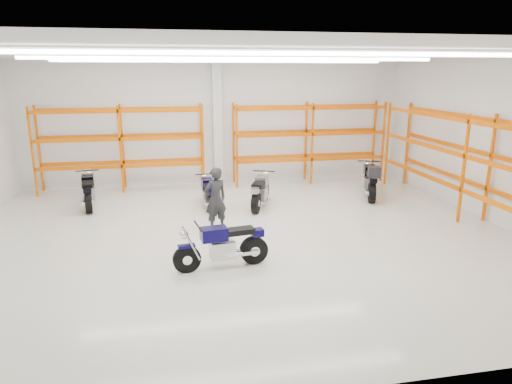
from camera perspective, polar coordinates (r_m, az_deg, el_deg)
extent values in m
plane|color=silver|center=(11.74, -1.54, -5.58)|extent=(14.00, 14.00, 0.00)
cube|color=white|center=(17.05, -4.92, 8.59)|extent=(14.00, 0.02, 4.50)
cube|color=white|center=(5.49, 8.63, -5.01)|extent=(14.00, 0.02, 4.50)
cube|color=white|center=(14.08, 27.93, 5.60)|extent=(0.02, 12.00, 4.50)
cube|color=white|center=(11.00, -1.71, 16.95)|extent=(14.00, 12.00, 0.02)
cube|color=white|center=(8.06, 1.88, 17.00)|extent=(10.00, 0.22, 0.10)
cube|color=white|center=(11.50, -2.12, 16.36)|extent=(10.00, 0.22, 0.10)
cube|color=white|center=(14.47, -4.02, 16.03)|extent=(10.00, 0.22, 0.10)
cylinder|color=black|center=(9.73, -8.64, -8.32)|extent=(0.60, 0.20, 0.59)
cylinder|color=black|center=(10.06, -0.27, -7.28)|extent=(0.63, 0.26, 0.61)
cylinder|color=silver|center=(9.73, -8.64, -8.32)|extent=(0.21, 0.16, 0.20)
cylinder|color=silver|center=(10.06, -0.27, -7.28)|extent=(0.24, 0.23, 0.22)
cube|color=#0B0739|center=(9.62, -8.70, -6.70)|extent=(0.37, 0.20, 0.06)
cube|color=#B7B7BC|center=(9.83, -4.22, -7.18)|extent=(0.56, 0.42, 0.37)
cube|color=#A5A5AA|center=(9.97, -2.11, -7.46)|extent=(0.70, 0.21, 0.08)
cube|color=#0B0739|center=(9.66, -5.29, -5.24)|extent=(0.59, 0.41, 0.28)
cube|color=black|center=(9.80, -2.14, -4.90)|extent=(0.69, 0.38, 0.12)
cube|color=#0B0739|center=(9.94, 0.16, -5.07)|extent=(0.28, 0.25, 0.16)
cylinder|color=black|center=(9.52, -7.28, -4.22)|extent=(0.13, 0.69, 0.04)
sphere|color=silver|center=(9.52, -9.00, -5.29)|extent=(0.19, 0.19, 0.19)
cylinder|color=silver|center=(9.84, -1.62, -7.76)|extent=(0.74, 0.19, 0.09)
cylinder|color=black|center=(15.89, -20.09, 0.14)|extent=(0.20, 0.62, 0.61)
cylinder|color=black|center=(14.41, -20.19, -1.29)|extent=(0.27, 0.65, 0.63)
cylinder|color=silver|center=(15.89, -20.09, 0.14)|extent=(0.17, 0.22, 0.20)
cylinder|color=silver|center=(14.41, -20.19, -1.29)|extent=(0.23, 0.25, 0.22)
cube|color=black|center=(15.82, -20.19, 1.21)|extent=(0.20, 0.38, 0.06)
cube|color=#B7B7BC|center=(15.09, -20.18, -0.14)|extent=(0.43, 0.57, 0.39)
cube|color=#A5A5AA|center=(14.74, -20.17, -0.89)|extent=(0.22, 0.72, 0.08)
cube|color=black|center=(15.18, -20.30, 1.44)|extent=(0.42, 0.61, 0.29)
cube|color=black|center=(14.62, -20.34, 0.95)|extent=(0.39, 0.71, 0.12)
cube|color=black|center=(14.23, -20.34, 0.24)|extent=(0.26, 0.29, 0.16)
cylinder|color=black|center=(15.47, -20.35, 2.53)|extent=(0.71, 0.13, 0.04)
sphere|color=silver|center=(15.80, -20.27, 2.17)|extent=(0.19, 0.19, 0.19)
cylinder|color=silver|center=(14.71, -20.80, -0.99)|extent=(0.19, 0.77, 0.09)
cylinder|color=black|center=(14.92, -6.40, -0.06)|extent=(0.14, 0.56, 0.56)
cylinder|color=black|center=(13.59, -5.62, -1.50)|extent=(0.20, 0.58, 0.57)
cylinder|color=silver|center=(14.92, -6.40, -0.06)|extent=(0.14, 0.19, 0.19)
cylinder|color=silver|center=(13.59, -5.62, -1.50)|extent=(0.20, 0.21, 0.20)
cube|color=#09073C|center=(14.85, -6.44, 0.97)|extent=(0.16, 0.34, 0.06)
cube|color=#B7B7BC|center=(14.20, -6.03, -0.36)|extent=(0.36, 0.50, 0.35)
cube|color=#A5A5AA|center=(13.88, -5.81, -1.10)|extent=(0.15, 0.65, 0.07)
cube|color=#09073C|center=(14.27, -6.16, 1.17)|extent=(0.34, 0.53, 0.26)
cube|color=black|center=(13.77, -5.86, 0.68)|extent=(0.31, 0.63, 0.11)
cube|color=#09073C|center=(13.41, -5.61, -0.02)|extent=(0.22, 0.25, 0.15)
cylinder|color=black|center=(14.53, -6.35, 2.24)|extent=(0.65, 0.07, 0.03)
sphere|color=silver|center=(14.83, -6.48, 1.91)|extent=(0.18, 0.18, 0.18)
cylinder|color=silver|center=(13.83, -6.40, -1.18)|extent=(0.12, 0.70, 0.08)
cylinder|color=black|center=(14.95, 1.20, 0.14)|extent=(0.35, 0.60, 0.60)
cylinder|color=black|center=(13.53, -0.01, -1.39)|extent=(0.41, 0.64, 0.62)
cylinder|color=silver|center=(14.95, 1.20, 0.14)|extent=(0.21, 0.24, 0.20)
cylinder|color=silver|center=(13.53, -0.01, -1.39)|extent=(0.27, 0.28, 0.22)
cube|color=#94949A|center=(14.87, 1.21, 1.26)|extent=(0.28, 0.39, 0.06)
cube|color=#B7B7BC|center=(14.18, 0.60, -0.17)|extent=(0.53, 0.62, 0.38)
cube|color=#A5A5AA|center=(13.84, 0.28, -0.97)|extent=(0.38, 0.69, 0.08)
cube|color=#94949A|center=(14.25, 0.75, 1.49)|extent=(0.53, 0.65, 0.28)
cube|color=black|center=(13.72, 0.29, 0.96)|extent=(0.53, 0.72, 0.12)
cube|color=#94949A|center=(13.34, -0.09, 0.20)|extent=(0.30, 0.33, 0.16)
cylinder|color=black|center=(14.53, 1.02, 2.63)|extent=(0.66, 0.31, 0.04)
sphere|color=silver|center=(14.85, 1.24, 2.27)|extent=(0.19, 0.19, 0.19)
cylinder|color=silver|center=(13.84, -0.40, -0.98)|extent=(0.38, 0.72, 0.09)
cylinder|color=black|center=(16.62, 13.69, 1.31)|extent=(0.33, 0.66, 0.65)
cylinder|color=black|center=(15.05, 14.28, -0.08)|extent=(0.40, 0.70, 0.67)
cylinder|color=silver|center=(16.62, 13.69, 1.31)|extent=(0.21, 0.25, 0.22)
cylinder|color=silver|center=(15.05, 14.28, -0.08)|extent=(0.28, 0.29, 0.24)
cube|color=black|center=(16.55, 13.76, 2.41)|extent=(0.28, 0.42, 0.06)
cube|color=#B7B7BC|center=(15.77, 14.01, 1.06)|extent=(0.55, 0.66, 0.41)
cube|color=#A5A5AA|center=(15.40, 14.14, 0.31)|extent=(0.37, 0.76, 0.09)
cube|color=black|center=(15.87, 14.03, 2.67)|extent=(0.54, 0.69, 0.30)
cube|color=black|center=(15.28, 14.26, 2.19)|extent=(0.54, 0.78, 0.13)
cube|color=black|center=(14.86, 14.43, 1.49)|extent=(0.32, 0.34, 0.17)
cylinder|color=black|center=(16.18, 13.95, 3.77)|extent=(0.73, 0.28, 0.04)
sphere|color=silver|center=(16.53, 13.80, 3.39)|extent=(0.21, 0.21, 0.21)
cylinder|color=silver|center=(15.34, 13.52, 0.29)|extent=(0.35, 0.80, 0.10)
cube|color=black|center=(14.67, 14.55, 2.44)|extent=(0.48, 0.51, 0.32)
imported|color=black|center=(11.96, -5.07, -0.91)|extent=(0.74, 0.62, 1.72)
cube|color=white|center=(16.87, -4.86, 8.53)|extent=(0.32, 0.32, 4.50)
cube|color=#FD6500|center=(17.51, -25.51, 4.89)|extent=(0.07, 0.07, 3.00)
cube|color=#FD6500|center=(16.74, -26.17, 4.42)|extent=(0.07, 0.07, 3.00)
cube|color=#FD6500|center=(17.01, -16.33, 5.49)|extent=(0.07, 0.07, 3.00)
cube|color=#FD6500|center=(16.23, -16.58, 5.04)|extent=(0.07, 0.07, 3.00)
cube|color=#FD6500|center=(16.98, -6.85, 5.96)|extent=(0.07, 0.07, 3.00)
cube|color=#FD6500|center=(16.19, -6.64, 5.53)|extent=(0.07, 0.07, 3.00)
cube|color=#FD6500|center=(17.11, -16.20, 3.63)|extent=(5.60, 0.07, 0.12)
cube|color=#FD6500|center=(16.33, -16.43, 3.10)|extent=(5.60, 0.07, 0.12)
cube|color=#FD6500|center=(16.96, -16.43, 6.74)|extent=(5.60, 0.07, 0.12)
cube|color=#FD6500|center=(16.17, -16.67, 6.35)|extent=(5.60, 0.07, 0.12)
cube|color=#FD6500|center=(16.86, -16.66, 9.89)|extent=(5.60, 0.07, 0.12)
cube|color=#FD6500|center=(16.07, -16.92, 9.65)|extent=(5.60, 0.07, 0.12)
cube|color=#FD6500|center=(17.10, -2.81, 6.11)|extent=(0.07, 0.07, 3.00)
cube|color=#FD6500|center=(16.32, -2.41, 5.70)|extent=(0.07, 0.07, 3.00)
cube|color=#FD6500|center=(17.71, 6.25, 6.35)|extent=(0.07, 0.07, 3.00)
cube|color=#FD6500|center=(16.95, 7.04, 5.94)|extent=(0.07, 0.07, 3.00)
cube|color=#FD6500|center=(18.72, 14.52, 6.42)|extent=(0.07, 0.07, 3.00)
cube|color=#FD6500|center=(18.00, 15.60, 6.03)|extent=(0.07, 0.07, 3.00)
cube|color=#FD6500|center=(17.80, 6.20, 4.56)|extent=(5.60, 0.07, 0.12)
cube|color=#FD6500|center=(17.05, 6.98, 4.08)|extent=(5.60, 0.07, 0.12)
cube|color=#FD6500|center=(17.66, 6.28, 7.55)|extent=(5.60, 0.07, 0.12)
cube|color=#FD6500|center=(16.90, 7.08, 7.20)|extent=(5.60, 0.07, 0.12)
cube|color=#FD6500|center=(17.56, 6.37, 10.58)|extent=(5.60, 0.07, 0.12)
cube|color=#FD6500|center=(16.80, 7.18, 10.37)|extent=(5.60, 0.07, 0.12)
cube|color=#FD6500|center=(14.12, 27.18, 2.61)|extent=(0.07, 0.07, 3.00)
cube|color=#FD6500|center=(13.65, 24.52, 2.54)|extent=(0.07, 0.07, 3.00)
cube|color=#FD6500|center=(17.81, 18.39, 5.73)|extent=(0.07, 0.07, 3.00)
cube|color=#FD6500|center=(17.44, 16.08, 5.72)|extent=(0.07, 0.07, 3.00)
cube|color=#FD6500|center=(14.23, 26.91, 0.40)|extent=(0.07, 9.00, 0.12)
cube|color=#FD6500|center=(13.76, 24.27, 0.25)|extent=(0.07, 9.00, 0.12)
cube|color=#FD6500|center=(14.06, 27.36, 4.10)|extent=(0.07, 9.00, 0.12)
cube|color=#FD6500|center=(13.58, 24.69, 4.08)|extent=(0.07, 9.00, 0.12)
cube|color=#FD6500|center=(13.94, 27.82, 7.88)|extent=(0.07, 9.00, 0.12)
cube|color=#FD6500|center=(13.46, 25.12, 8.00)|extent=(0.07, 9.00, 0.12)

